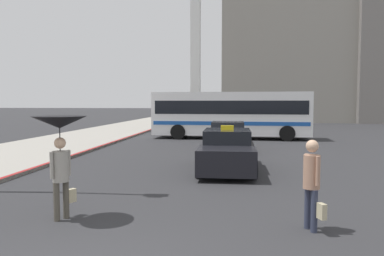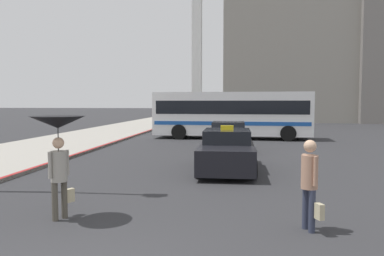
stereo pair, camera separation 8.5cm
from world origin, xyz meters
The scene contains 6 objects.
taxi centered at (1.91, 8.45, 0.66)m, with size 1.91×4.46×1.57m.
sedan_red centered at (1.85, 14.12, 0.65)m, with size 1.91×4.11×1.39m.
city_bus centered at (1.95, 20.04, 1.68)m, with size 10.16×3.12×3.02m.
pedestrian_with_umbrella centered at (-1.32, 2.55, 1.68)m, with size 1.07×1.07×2.09m.
pedestrian_man centered at (3.54, 2.43, 0.96)m, with size 0.41×0.56×1.68m.
monument_cross centered at (-1.49, 31.35, 10.48)m, with size 8.13×0.90×18.47m.
Camera 1 is at (2.09, -4.51, 2.36)m, focal length 35.00 mm.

